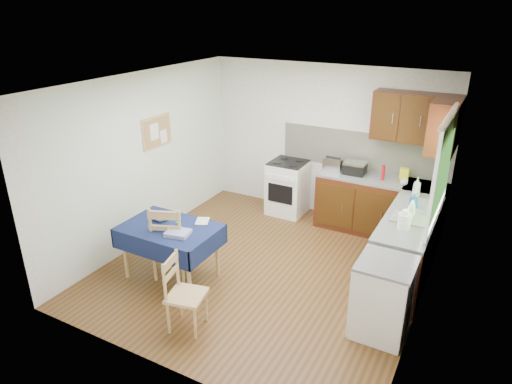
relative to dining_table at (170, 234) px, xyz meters
The scene contains 33 objects.
floor 1.39m from the dining_table, 37.23° to the left, with size 4.20×4.20×0.00m, color #4C2E14.
ceiling 2.25m from the dining_table, 37.23° to the left, with size 4.00×4.20×0.02m, color white.
wall_back 3.08m from the dining_table, 70.88° to the left, with size 4.00×0.02×2.50m, color silver.
wall_front 1.78m from the dining_table, 53.75° to the right, with size 4.00×0.02×2.50m, color silver.
wall_left 1.40m from the dining_table, 143.39° to the left, with size 0.02×4.20×2.50m, color white.
wall_right 3.14m from the dining_table, 14.11° to the left, with size 0.02×4.20×2.50m, color silver.
base_cabinets 3.09m from the dining_table, 40.57° to the left, with size 1.90×2.30×0.86m.
worktop_back 3.28m from the dining_table, 51.37° to the left, with size 1.90×0.60×0.04m, color slate.
worktop_right 3.04m from the dining_table, 27.53° to the left, with size 0.60×1.70×0.04m, color slate.
worktop_corner 3.72m from the dining_table, 43.50° to the left, with size 0.60×0.60×0.04m, color slate.
splashback 3.33m from the dining_table, 59.98° to the left, with size 2.70×0.02×0.60m, color beige.
upper_cabinets 3.78m from the dining_table, 45.43° to the left, with size 1.20×0.85×0.70m.
stove 2.60m from the dining_table, 79.15° to the left, with size 0.60×0.61×0.92m.
window 3.45m from the dining_table, 26.12° to the left, with size 0.04×1.48×1.26m.
fridge 2.70m from the dining_table, ahead, with size 0.58×0.60×0.89m.
corkboard 1.74m from the dining_table, 133.04° to the left, with size 0.04×0.62×0.47m.
dining_table is the anchor object (origin of this frame).
chair_far 0.08m from the dining_table, 165.55° to the left, with size 0.59×0.59×1.03m.
chair_near 1.07m from the dining_table, 44.95° to the right, with size 0.46×0.46×0.88m.
toaster 2.87m from the dining_table, 63.81° to the left, with size 0.29×0.18×0.22m.
sandwich_press 3.05m from the dining_table, 57.95° to the left, with size 0.32×0.28×0.19m.
sauce_bottle 3.27m from the dining_table, 50.58° to the left, with size 0.05×0.05×0.23m, color #B30E1D.
yellow_packet 3.57m from the dining_table, 48.95° to the left, with size 0.13×0.09×0.17m, color yellow.
dish_rack 3.01m from the dining_table, 25.73° to the left, with size 0.44×0.34×0.21m.
kettle 2.89m from the dining_table, 21.01° to the left, with size 0.15×0.15×0.25m.
cup 3.42m from the dining_table, 45.56° to the left, with size 0.11×0.11×0.09m, color white.
soap_bottle_a 3.38m from the dining_table, 38.79° to the left, with size 0.10×0.11×0.27m, color white.
soap_bottle_b 3.18m from the dining_table, 32.67° to the left, with size 0.09×0.09×0.19m, color #1D4FA9.
soap_bottle_c 2.92m from the dining_table, 23.53° to the left, with size 0.13×0.13×0.17m, color green.
plate_bowl 0.29m from the dining_table, 150.95° to the left, with size 0.24×0.24×0.06m, color #EDE6C2.
book 0.37m from the dining_table, 52.19° to the left, with size 0.16×0.22×0.02m, color white.
spice_jar 0.19m from the dining_table, ahead, with size 0.04×0.04×0.08m, color #228037.
tea_towel 0.30m from the dining_table, 28.00° to the right, with size 0.29×0.23×0.05m, color #282C96.
Camera 1 is at (2.44, -4.77, 3.37)m, focal length 32.00 mm.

